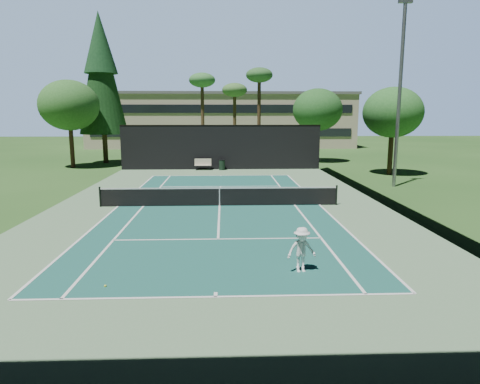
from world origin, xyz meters
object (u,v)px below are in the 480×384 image
object	(u,v)px
tennis_net	(219,196)
tennis_ball_b	(154,201)
tennis_ball_c	(240,191)
trash_bin	(222,165)
tennis_ball_a	(105,286)
tennis_ball_d	(175,197)
park_bench	(203,164)
player	(302,250)

from	to	relation	value
tennis_net	tennis_ball_b	distance (m)	4.04
tennis_ball_c	trash_bin	world-z (taller)	trash_bin
tennis_net	trash_bin	size ratio (longest dim) A/B	13.65
trash_bin	tennis_ball_a	bearing A→B (deg)	-96.95
tennis_ball_d	tennis_ball_b	bearing A→B (deg)	-137.00
park_bench	trash_bin	size ratio (longest dim) A/B	1.59
tennis_ball_d	park_bench	size ratio (longest dim) A/B	0.05
tennis_ball_b	tennis_ball_c	xyz separation A→B (m)	(5.06, 3.06, 0.01)
park_bench	tennis_ball_c	bearing A→B (deg)	-75.18
tennis_net	park_bench	world-z (taller)	tennis_net
player	park_bench	size ratio (longest dim) A/B	0.96
tennis_ball_b	tennis_net	bearing A→B (deg)	-20.72
tennis_ball_b	tennis_ball_c	bearing A→B (deg)	31.18
player	tennis_ball_b	world-z (taller)	player
tennis_ball_c	tennis_ball_d	size ratio (longest dim) A/B	0.98
tennis_ball_a	tennis_ball_b	bearing A→B (deg)	92.66
tennis_ball_a	park_bench	world-z (taller)	park_bench
tennis_ball_c	tennis_ball_a	bearing A→B (deg)	-106.06
tennis_ball_b	park_bench	bearing A→B (deg)	81.54
tennis_ball_b	trash_bin	distance (m)	14.65
tennis_net	tennis_ball_a	xyz separation A→B (m)	(-3.17, -11.07, -0.52)
player	park_bench	world-z (taller)	player
player	tennis_ball_a	xyz separation A→B (m)	(-5.82, -1.01, -0.68)
tennis_ball_a	tennis_ball_b	size ratio (longest dim) A/B	1.26
tennis_ball_c	trash_bin	bearing A→B (deg)	96.35
player	tennis_ball_b	distance (m)	13.16
player	tennis_ball_c	size ratio (longest dim) A/B	19.39
tennis_ball_d	tennis_ball_a	bearing A→B (deg)	-92.04
tennis_ball_c	park_bench	bearing A→B (deg)	104.82
tennis_net	trash_bin	world-z (taller)	tennis_net
player	tennis_ball_d	distance (m)	13.57
tennis_ball_d	player	bearing A→B (deg)	-66.80
tennis_ball_b	player	bearing A→B (deg)	-60.85
tennis_ball_a	tennis_ball_b	xyz separation A→B (m)	(-0.58, 12.49, -0.01)
tennis_ball_a	trash_bin	size ratio (longest dim) A/B	0.08
tennis_ball_a	tennis_ball_c	world-z (taller)	tennis_ball_a
tennis_ball_a	trash_bin	distance (m)	26.82
park_bench	tennis_ball_d	bearing A→B (deg)	-94.55
player	tennis_ball_d	xyz separation A→B (m)	(-5.34, 12.46, -0.68)
player	tennis_ball_d	world-z (taller)	player
tennis_net	tennis_ball_d	distance (m)	3.64
trash_bin	tennis_ball_b	bearing A→B (deg)	-105.14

